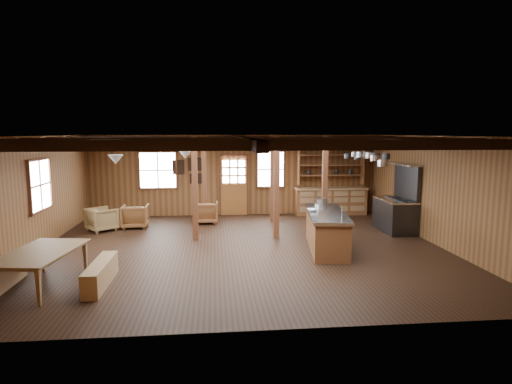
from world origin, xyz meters
TOP-DOWN VIEW (x-y plane):
  - room at (0.00, 0.00)m, footprint 10.04×9.04m
  - ceiling_joists at (0.00, 0.18)m, footprint 9.80×8.82m
  - timber_posts at (0.52, 2.08)m, footprint 3.95×2.35m
  - back_door at (0.00, 4.45)m, footprint 1.02×0.08m
  - window_back_left at (-2.60, 4.46)m, footprint 1.32×0.06m
  - window_back_right at (1.30, 4.46)m, footprint 1.02×0.06m
  - window_left at (-4.96, 0.50)m, footprint 0.14×1.24m
  - notice_boards at (-1.50, 4.46)m, footprint 1.08×0.03m
  - back_counter at (3.40, 4.20)m, footprint 2.55×0.60m
  - pendant_lamps at (-2.25, 1.00)m, footprint 1.86×2.36m
  - pot_rack at (3.24, 0.25)m, footprint 0.39×3.00m
  - kitchen_island at (2.06, -0.30)m, footprint 1.21×2.60m
  - step_stool at (2.37, -0.49)m, footprint 0.50×0.44m
  - commercial_range at (4.65, 1.49)m, footprint 0.83×1.62m
  - dining_table at (-3.90, -2.32)m, footprint 1.36×2.10m
  - bench_wall at (-4.65, -2.32)m, footprint 0.28×1.52m
  - bench_aisle at (-2.86, -2.32)m, footprint 0.30×1.62m
  - armchair_a at (-3.09, 2.68)m, footprint 0.78×0.80m
  - armchair_b at (-0.96, 3.16)m, footprint 0.75×0.77m
  - armchair_c at (-4.00, 2.37)m, footprint 1.06×1.05m
  - counter_pot at (2.17, 0.70)m, footprint 0.33×0.33m
  - bowl at (1.72, -0.17)m, footprint 0.30×0.30m

SIDE VIEW (x-z plane):
  - step_stool at x=2.37m, z-range 0.00..0.37m
  - bench_wall at x=-4.65m, z-range 0.00..0.42m
  - bench_aisle at x=-2.86m, z-range 0.00..0.44m
  - armchair_b at x=-0.96m, z-range 0.00..0.69m
  - dining_table at x=-3.90m, z-range 0.00..0.69m
  - armchair_c at x=-4.00m, z-range 0.00..0.69m
  - armchair_a at x=-3.09m, z-range 0.00..0.71m
  - kitchen_island at x=2.06m, z-range -0.12..1.08m
  - back_counter at x=3.40m, z-range -0.62..1.83m
  - commercial_range at x=4.65m, z-range -0.36..1.64m
  - back_door at x=0.00m, z-range -0.19..1.96m
  - bowl at x=1.72m, z-range 0.94..1.01m
  - counter_pot at x=2.17m, z-range 0.94..1.14m
  - room at x=0.00m, z-range -0.02..2.82m
  - timber_posts at x=0.52m, z-range 0.00..2.80m
  - window_back_left at x=-2.60m, z-range 0.94..2.26m
  - window_back_right at x=1.30m, z-range 0.94..2.26m
  - window_left at x=-4.96m, z-range 0.94..2.26m
  - notice_boards at x=-1.50m, z-range 1.19..2.09m
  - pendant_lamps at x=-2.25m, z-range 1.92..2.58m
  - pot_rack at x=3.24m, z-range 2.07..2.52m
  - ceiling_joists at x=0.00m, z-range 2.59..2.77m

